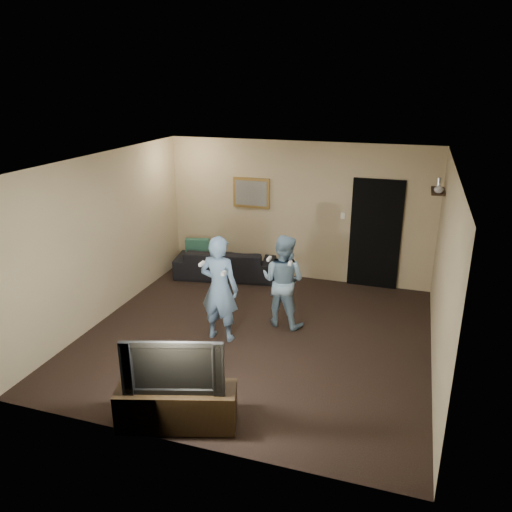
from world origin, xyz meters
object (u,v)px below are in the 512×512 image
(tv_console, at_px, (177,406))
(wii_player_right, at_px, (283,281))
(television, at_px, (174,363))
(wii_player_left, at_px, (219,289))
(sofa, at_px, (226,263))

(tv_console, height_order, wii_player_right, wii_player_right)
(television, relative_size, wii_player_right, 0.74)
(tv_console, distance_m, television, 0.54)
(wii_player_left, bearing_deg, tv_console, -81.75)
(television, xyz_separation_m, wii_player_left, (-0.29, 2.01, -0.00))
(sofa, relative_size, tv_console, 1.48)
(sofa, bearing_deg, television, 94.26)
(sofa, distance_m, tv_console, 4.46)
(sofa, xyz_separation_m, wii_player_left, (0.81, -2.31, 0.51))
(tv_console, height_order, wii_player_left, wii_player_left)
(television, distance_m, wii_player_left, 2.03)
(television, relative_size, wii_player_left, 0.68)
(tv_console, distance_m, wii_player_right, 2.81)
(television, xyz_separation_m, wii_player_right, (0.46, 2.73, -0.07))
(wii_player_right, bearing_deg, wii_player_left, -136.18)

